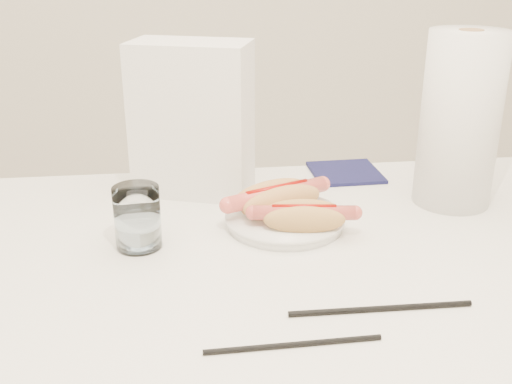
{
  "coord_description": "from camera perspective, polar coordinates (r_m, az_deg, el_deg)",
  "views": [
    {
      "loc": [
        -0.12,
        -0.78,
        1.18
      ],
      "look_at": [
        -0.01,
        0.1,
        0.82
      ],
      "focal_mm": 43.28,
      "sensor_mm": 36.0,
      "label": 1
    }
  ],
  "objects": [
    {
      "name": "navy_napkin",
      "position": [
        1.25,
        8.26,
        1.8
      ],
      "size": [
        0.14,
        0.14,
        0.01
      ],
      "primitive_type": "cube",
      "rotation": [
        0.0,
        0.0,
        0.03
      ],
      "color": "#13143D",
      "rests_on": "table"
    },
    {
      "name": "water_glass",
      "position": [
        0.94,
        -10.9,
        -2.32
      ],
      "size": [
        0.07,
        0.07,
        0.1
      ],
      "primitive_type": "cylinder",
      "color": "silver",
      "rests_on": "table"
    },
    {
      "name": "hotdog_left",
      "position": [
        1.02,
        1.94,
        -0.61
      ],
      "size": [
        0.18,
        0.12,
        0.05
      ],
      "rotation": [
        0.0,
        0.0,
        0.4
      ],
      "color": "tan",
      "rests_on": "plate"
    },
    {
      "name": "hotdog_right",
      "position": [
        0.96,
        4.44,
        -2.29
      ],
      "size": [
        0.16,
        0.08,
        0.04
      ],
      "rotation": [
        0.0,
        0.0,
        -0.12
      ],
      "color": "tan",
      "rests_on": "plate"
    },
    {
      "name": "table",
      "position": [
        0.93,
        1.59,
        -9.67
      ],
      "size": [
        1.2,
        0.8,
        0.75
      ],
      "color": "white",
      "rests_on": "ground"
    },
    {
      "name": "chopstick_far",
      "position": [
        0.81,
        11.46,
        -10.51
      ],
      "size": [
        0.24,
        0.01,
        0.01
      ],
      "primitive_type": "cylinder",
      "rotation": [
        0.0,
        1.57,
        -0.01
      ],
      "color": "black",
      "rests_on": "table"
    },
    {
      "name": "plate",
      "position": [
        1.01,
        2.68,
        -2.71
      ],
      "size": [
        0.22,
        0.22,
        0.02
      ],
      "primitive_type": "cylinder",
      "rotation": [
        0.0,
        0.0,
        0.2
      ],
      "color": "white",
      "rests_on": "table"
    },
    {
      "name": "chopstick_near",
      "position": [
        0.73,
        3.47,
        -13.9
      ],
      "size": [
        0.21,
        0.01,
        0.01
      ],
      "primitive_type": "cylinder",
      "rotation": [
        0.0,
        1.57,
        0.02
      ],
      "color": "black",
      "rests_on": "table"
    },
    {
      "name": "napkin_box",
      "position": [
        1.12,
        -5.9,
        6.72
      ],
      "size": [
        0.23,
        0.17,
        0.27
      ],
      "primitive_type": "cube",
      "rotation": [
        0.0,
        0.0,
        -0.32
      ],
      "color": "white",
      "rests_on": "table"
    },
    {
      "name": "paper_towel_roll",
      "position": [
        1.11,
        18.32,
        6.32
      ],
      "size": [
        0.17,
        0.17,
        0.3
      ],
      "primitive_type": "cylinder",
      "rotation": [
        0.0,
        0.0,
        -0.3
      ],
      "color": "white",
      "rests_on": "table"
    }
  ]
}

